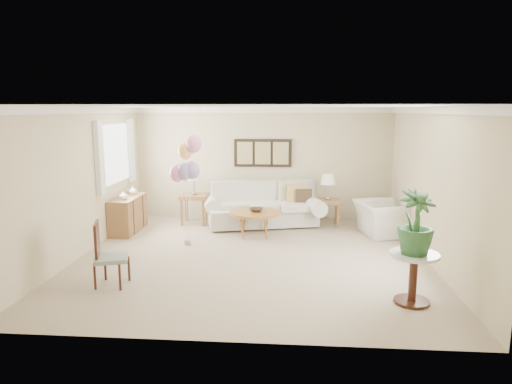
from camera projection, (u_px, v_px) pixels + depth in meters
ground_plane at (252, 257)px, 8.01m from camera, size 6.00×6.00×0.00m
room_shell at (246, 164)px, 7.82m from camera, size 6.04×6.04×2.60m
wall_art_triptych at (263, 153)px, 10.64m from camera, size 1.35×0.06×0.65m
sofa at (263, 208)px, 10.16m from camera, size 2.83×1.53×0.96m
end_table_left at (195, 199)px, 10.27m from camera, size 0.61×0.56×0.67m
end_table_right at (327, 204)px, 10.06m from camera, size 0.55×0.50×0.60m
lamp_left at (194, 176)px, 10.17m from camera, size 0.32×0.32×0.56m
lamp_right at (328, 180)px, 9.97m from camera, size 0.32×0.32×0.57m
coffee_table at (255, 213)px, 9.27m from camera, size 1.01×1.01×0.51m
decor_bowl at (256, 210)px, 9.25m from camera, size 0.30×0.30×0.07m
armchair at (382, 219)px, 9.37m from camera, size 1.11×1.22×0.68m
side_table at (414, 266)px, 6.00m from camera, size 0.64×0.64×0.69m
potted_plant at (416, 222)px, 5.87m from camera, size 0.62×0.62×0.85m
accent_chair at (107, 253)px, 6.64m from camera, size 0.58×0.58×0.94m
credenza at (128, 214)px, 9.63m from camera, size 0.46×1.20×0.74m
vase_white at (123, 195)px, 9.29m from camera, size 0.21×0.21×0.18m
vase_sage at (133, 190)px, 9.84m from camera, size 0.22×0.22×0.18m
balloon_cluster at (187, 162)px, 8.42m from camera, size 0.58×0.53×2.09m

